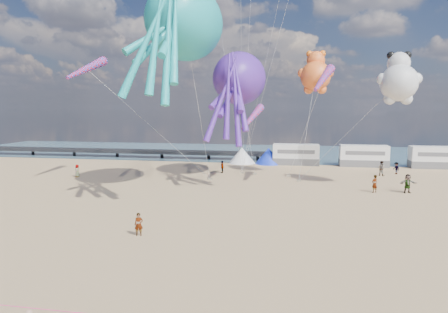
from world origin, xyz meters
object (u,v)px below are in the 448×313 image
at_px(motorhome_1, 364,156).
at_px(kite_octopus_teal, 185,23).
at_px(sandbag_a, 210,179).
at_px(kite_panda, 399,83).
at_px(standing_person, 139,224).
at_px(tent_white, 242,155).
at_px(beachgoer_5, 375,184).
at_px(sandbag_c, 299,181).
at_px(windsock_left, 87,69).
at_px(beachgoer_2, 396,168).
at_px(beachgoer_3, 222,167).
at_px(beachgoer_4, 408,184).
at_px(sandbag_b, 255,174).
at_px(beachgoer_1, 381,168).
at_px(motorhome_0, 296,154).
at_px(kite_teddy_orange, 315,76).
at_px(windsock_mid, 323,79).
at_px(sandbag_d, 289,176).
at_px(kite_octopus_purple, 239,79).
at_px(beachgoer_0, 77,171).
at_px(tent_blue, 269,156).
at_px(windsock_right, 252,118).
at_px(sandbag_e, 242,173).
at_px(motorhome_2, 435,157).

xyz_separation_m(motorhome_1, kite_octopus_teal, (-20.04, -21.62, 14.78)).
height_order(sandbag_a, kite_panda, kite_panda).
xyz_separation_m(motorhome_1, standing_person, (-19.47, -35.15, -0.74)).
xyz_separation_m(tent_white, beachgoer_5, (15.73, -18.32, -0.33)).
xyz_separation_m(sandbag_c, windsock_left, (-23.25, -4.00, 12.47)).
xyz_separation_m(motorhome_1, beachgoer_5, (-1.77, -18.32, -0.63)).
xyz_separation_m(motorhome_1, beachgoer_2, (2.99, -6.32, -0.75)).
distance_m(beachgoer_3, beachgoer_4, 21.88).
bearing_deg(sandbag_b, beachgoer_1, 7.97).
distance_m(motorhome_0, kite_teddy_orange, 15.25).
distance_m(beachgoer_5, windsock_mid, 11.73).
height_order(sandbag_b, windsock_left, windsock_left).
bearing_deg(beachgoer_4, sandbag_c, 144.95).
relative_size(sandbag_d, kite_octopus_purple, 0.04).
bearing_deg(beachgoer_0, motorhome_0, 110.00).
xyz_separation_m(sandbag_b, kite_teddy_orange, (7.02, -0.75, 11.84)).
relative_size(sandbag_b, windsock_mid, 0.09).
height_order(motorhome_1, beachgoer_5, motorhome_1).
distance_m(sandbag_c, sandbag_d, 3.33).
bearing_deg(motorhome_1, motorhome_0, 180.00).
bearing_deg(beachgoer_3, tent_blue, 156.74).
height_order(motorhome_1, beachgoer_2, motorhome_1).
xyz_separation_m(kite_panda, windsock_right, (-14.81, 2.43, -3.55)).
bearing_deg(beachgoer_4, kite_octopus_teal, 176.21).
bearing_deg(sandbag_e, windsock_mid, -37.49).
bearing_deg(beachgoer_1, tent_white, 11.53).
distance_m(motorhome_0, sandbag_d, 10.84).
relative_size(beachgoer_0, sandbag_c, 3.03).
height_order(standing_person, beachgoer_5, beachgoer_5).
xyz_separation_m(beachgoer_1, windsock_mid, (-7.76, -8.54, 10.35)).
distance_m(beachgoer_0, kite_teddy_orange, 30.51).
relative_size(motorhome_0, sandbag_d, 13.20).
distance_m(sandbag_b, windsock_mid, 14.93).
xyz_separation_m(motorhome_0, tent_white, (-8.00, 0.00, -0.30)).
xyz_separation_m(motorhome_2, tent_white, (-27.00, 0.00, -0.30)).
height_order(sandbag_b, kite_octopus_teal, kite_octopus_teal).
bearing_deg(tent_white, beachgoer_5, -49.35).
relative_size(kite_panda, windsock_mid, 1.07).
height_order(motorhome_2, windsock_right, windsock_right).
relative_size(beachgoer_2, sandbag_b, 3.01).
bearing_deg(kite_octopus_teal, windsock_left, -174.37).
height_order(motorhome_0, motorhome_2, same).
xyz_separation_m(sandbag_b, sandbag_c, (5.37, -3.66, 0.00)).
bearing_deg(windsock_mid, beachgoer_2, 65.25).
distance_m(beachgoer_3, beachgoer_5, 19.17).
height_order(beachgoer_2, beachgoer_4, beachgoer_4).
xyz_separation_m(beachgoer_4, sandbag_c, (-10.48, 4.15, -0.83)).
distance_m(beachgoer_0, sandbag_e, 20.20).
bearing_deg(sandbag_a, windsock_mid, -8.71).
distance_m(beachgoer_2, windsock_mid, 17.70).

